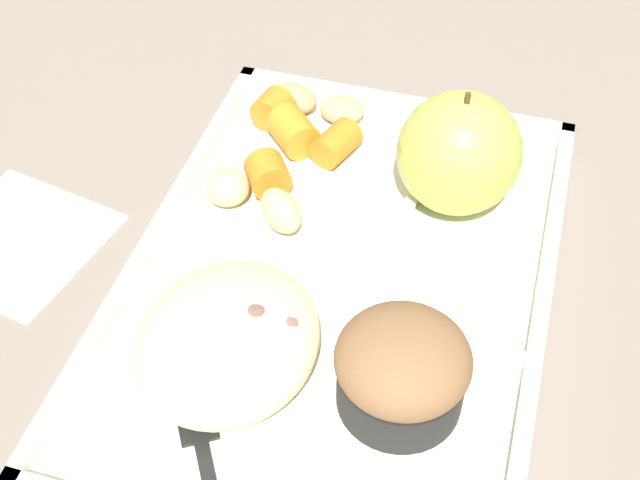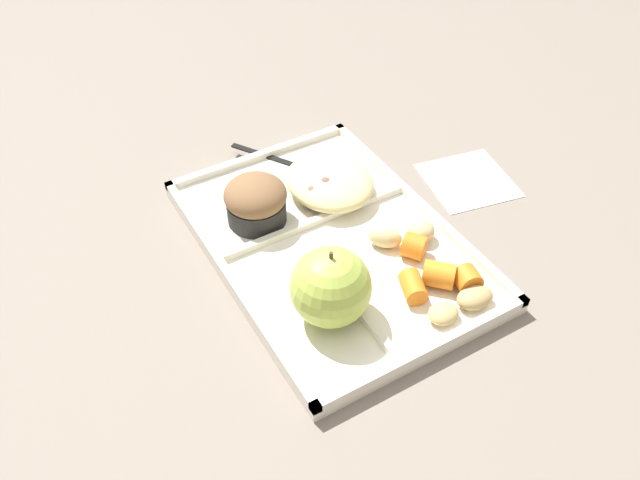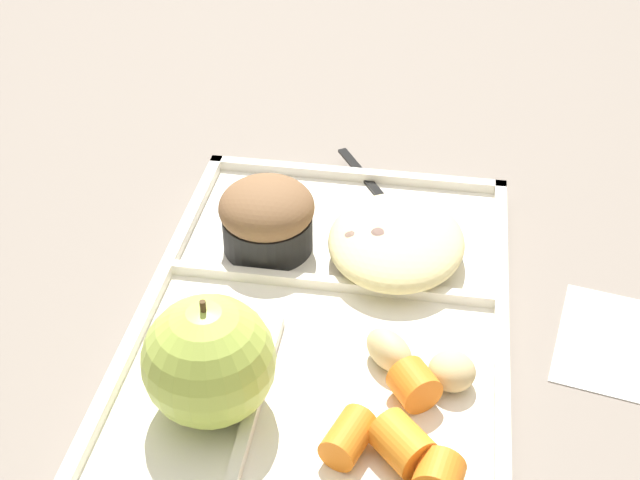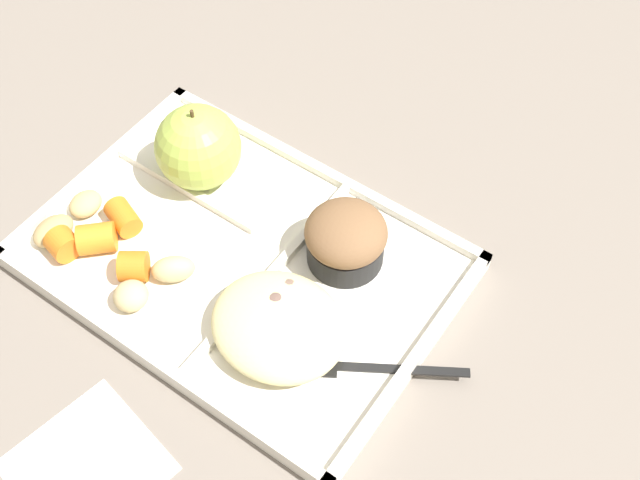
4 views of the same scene
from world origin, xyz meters
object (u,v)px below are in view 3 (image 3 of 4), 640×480
at_px(plastic_fork, 388,205).
at_px(green_apple, 209,361).
at_px(lunch_tray, 323,324).
at_px(bran_muffin, 267,217).

bearing_deg(plastic_fork, green_apple, 159.70).
bearing_deg(lunch_tray, green_apple, 149.07).
relative_size(green_apple, bran_muffin, 1.21).
height_order(lunch_tray, green_apple, green_apple).
xyz_separation_m(bran_muffin, plastic_fork, (0.07, -0.09, -0.03)).
height_order(bran_muffin, plastic_fork, bran_muffin).
bearing_deg(bran_muffin, green_apple, -180.00).
bearing_deg(lunch_tray, bran_muffin, 35.96).
relative_size(lunch_tray, plastic_fork, 2.55).
bearing_deg(bran_muffin, plastic_fork, -51.78).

